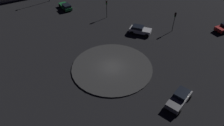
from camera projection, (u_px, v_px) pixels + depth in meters
ground_plane at (112, 68)px, 31.80m from camera, size 121.04×121.04×0.00m
roundabout_island at (112, 67)px, 31.74m from camera, size 12.74×12.74×0.18m
car_silver at (140, 30)px, 39.44m from camera, size 4.46×3.92×1.54m
car_grey at (180, 98)px, 25.82m from camera, size 2.95×4.64×1.59m
car_green at (66, 6)px, 48.33m from camera, size 4.64×2.09×1.44m
traffic_light_south at (175, 18)px, 38.80m from camera, size 0.33×0.38×4.07m
traffic_light_southeast at (107, 6)px, 43.48m from camera, size 0.40×0.37×4.02m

